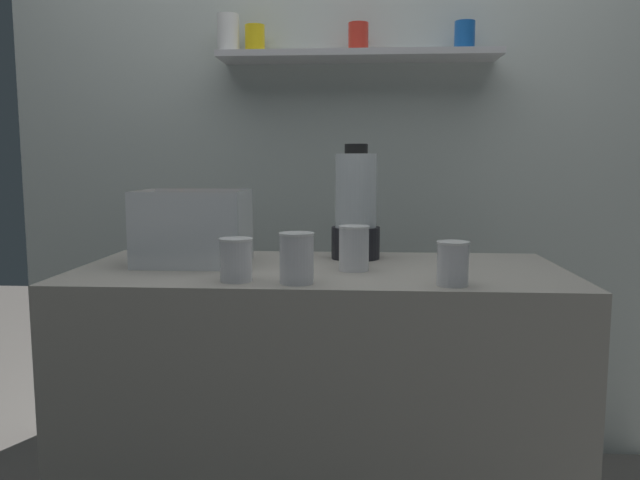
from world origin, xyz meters
The scene contains 8 objects.
counter centered at (0.00, 0.00, 0.45)m, with size 1.40×0.64×0.90m, color #9E998E.
back_wall_unit centered at (0.00, 0.77, 1.26)m, with size 2.60×0.24×2.50m.
carrot_display_bin centered at (-0.39, 0.04, 0.98)m, with size 0.32×0.24×0.22m.
blender_pitcher centered at (0.10, 0.18, 1.05)m, with size 0.15×0.15×0.36m.
juice_cup_orange_far_left centered at (-0.20, -0.22, 0.95)m, with size 0.09×0.09×0.11m.
juice_cup_mango_left centered at (-0.04, -0.24, 0.96)m, with size 0.09×0.09×0.13m.
juice_cup_orange_middle centered at (0.10, -0.04, 0.96)m, with size 0.09×0.09×0.13m.
juice_cup_carrot_right centered at (0.34, -0.24, 0.95)m, with size 0.08×0.08×0.11m.
Camera 1 is at (0.12, -1.77, 1.20)m, focal length 34.83 mm.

